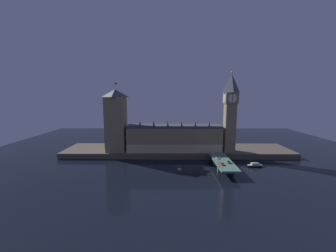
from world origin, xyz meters
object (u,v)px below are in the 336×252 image
Objects in this scene: street_lamp_far at (211,151)px; car_northbound_trail at (222,164)px; victoria_tower at (116,120)px; boat_downstream at (255,165)px; car_southbound_lead at (229,162)px; pedestrian_far_rail at (213,157)px; car_northbound_lead at (217,158)px; pedestrian_mid_walk at (232,162)px; pedestrian_near_rail at (218,164)px; street_lamp_near at (220,161)px; clock_tower at (230,110)px.

car_northbound_trail is at bearing -82.22° from street_lamp_far.
victoria_tower is at bearing 166.51° from street_lamp_far.
boat_downstream is at bearing -17.34° from street_lamp_far.
car_southbound_lead is 16.60m from pedestrian_far_rail.
victoria_tower reaches higher than street_lamp_far.
car_southbound_lead reaches higher than car_northbound_lead.
pedestrian_mid_walk is at bearing -21.99° from victoria_tower.
pedestrian_near_rail reaches higher than car_northbound_trail.
street_lamp_near is at bearing -99.32° from car_northbound_lead.
pedestrian_far_rail reaches higher than boat_downstream.
street_lamp_near is at bearing -90.00° from street_lamp_far.
victoria_tower is 15.64× the size of car_northbound_lead.
pedestrian_mid_walk is (8.95, 5.68, 0.15)m from car_northbound_trail.
street_lamp_near reaches higher than street_lamp_far.
boat_downstream is (30.13, 14.30, -5.82)m from car_northbound_trail.
street_lamp_near is (-3.38, -4.68, 3.88)m from car_northbound_trail.
street_lamp_far is (-0.40, 24.25, 2.90)m from pedestrian_near_rail.
pedestrian_near_rail is at bearing -100.96° from car_northbound_lead.
street_lamp_far reaches higher than pedestrian_near_rail.
clock_tower is 52.45m from boat_downstream.
street_lamp_far is (-3.38, 24.76, 3.16)m from car_northbound_trail.
pedestrian_far_rail is (-11.93, 12.77, 0.03)m from pedestrian_mid_walk.
car_northbound_trail reaches higher than boat_downstream.
pedestrian_near_rail is 24.42m from street_lamp_far.
pedestrian_near_rail is 13.00m from pedestrian_mid_walk.
pedestrian_far_rail is 6.99m from street_lamp_far.
car_northbound_lead is 2.51× the size of pedestrian_far_rail.
car_southbound_lead is 2.71× the size of pedestrian_near_rail.
pedestrian_far_rail is 23.43m from street_lamp_near.
car_northbound_trail is at bearing -9.82° from pedestrian_near_rail.
pedestrian_far_rail is (0.00, 17.94, -0.08)m from pedestrian_near_rail.
pedestrian_far_rail is at bearing 172.85° from boat_downstream.
car_southbound_lead is at bearing 36.84° from car_northbound_trail.
street_lamp_near is 39.72m from boat_downstream.
pedestrian_near_rail is at bearing 170.18° from car_northbound_trail.
pedestrian_mid_walk is at bearing 22.09° from car_southbound_lead.
car_southbound_lead is (5.96, 4.47, 0.05)m from car_northbound_trail.
car_northbound_lead is 30.72m from boat_downstream.
street_lamp_far is at bearing 114.73° from car_southbound_lead.
pedestrian_near_rail is (-8.95, -3.95, 0.21)m from car_southbound_lead.
street_lamp_far reaches higher than pedestrian_mid_walk.
pedestrian_near_rail is (-19.21, -40.80, -36.68)m from clock_tower.
clock_tower is 47.36m from pedestrian_far_rail.
car_southbound_lead is at bearing -23.23° from victoria_tower.
victoria_tower is 36.07× the size of pedestrian_near_rail.
pedestrian_mid_walk reaches higher than car_northbound_lead.
clock_tower reaches higher than car_northbound_trail.
victoria_tower is at bearing 153.08° from car_northbound_trail.
boat_downstream is at bearing -14.58° from victoria_tower.
street_lamp_near reaches higher than car_northbound_trail.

